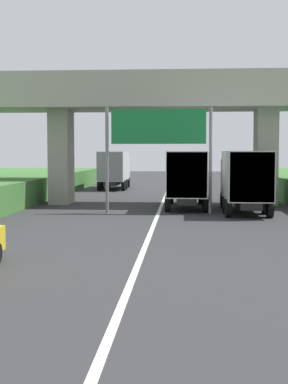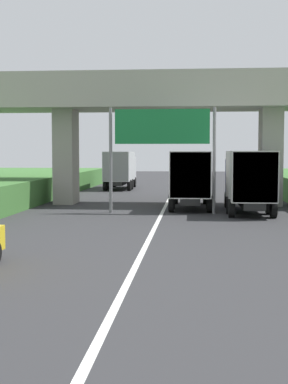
% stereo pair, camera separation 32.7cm
% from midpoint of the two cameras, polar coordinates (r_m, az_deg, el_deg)
% --- Properties ---
extents(lane_centre_stripe, '(0.20, 99.55, 0.01)m').
position_cam_midpoint_polar(lane_centre_stripe, '(28.40, 0.99, -2.67)').
color(lane_centre_stripe, white).
rests_on(lane_centre_stripe, ground).
extents(overpass_bridge, '(40.00, 4.80, 8.33)m').
position_cam_midpoint_polar(overpass_bridge, '(35.77, 1.64, 8.91)').
color(overpass_bridge, '#9E998E').
rests_on(overpass_bridge, ground).
extents(overhead_highway_sign, '(5.88, 0.18, 5.83)m').
position_cam_midpoint_polar(overhead_highway_sign, '(30.28, 1.20, 6.00)').
color(overhead_highway_sign, slate).
rests_on(overhead_highway_sign, ground).
extents(truck_silver, '(2.44, 7.30, 3.44)m').
position_cam_midpoint_polar(truck_silver, '(50.63, -3.26, 2.49)').
color(truck_silver, black).
rests_on(truck_silver, ground).
extents(truck_blue, '(2.44, 7.30, 3.44)m').
position_cam_midpoint_polar(truck_blue, '(31.09, 10.08, 1.42)').
color(truck_blue, black).
rests_on(truck_blue, ground).
extents(truck_orange, '(2.44, 7.30, 3.44)m').
position_cam_midpoint_polar(truck_orange, '(33.29, 4.13, 1.65)').
color(truck_orange, black).
rests_on(truck_orange, ground).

